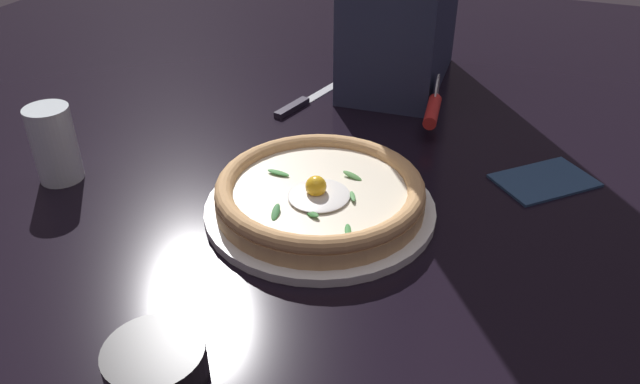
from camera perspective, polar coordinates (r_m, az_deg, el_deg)
ground_plane at (r=0.87m, az=2.89°, el=-1.63°), size 2.40×2.40×0.03m
pizza_plate at (r=0.84m, az=0.00°, el=-1.50°), size 0.31×0.31×0.01m
pizza at (r=0.82m, az=-0.00°, el=-0.00°), size 0.28×0.28×0.05m
side_bowl at (r=0.63m, az=-14.90°, el=-15.01°), size 0.10×0.10×0.04m
pizza_cutter at (r=1.07m, az=10.41°, el=7.73°), size 0.16×0.03×0.07m
table_knife at (r=1.15m, az=-1.54°, el=8.32°), size 0.22×0.07×0.01m
drinking_glass at (r=0.97m, az=-23.18°, el=3.67°), size 0.06×0.06×0.11m
folded_napkin at (r=0.96m, az=19.99°, el=1.10°), size 0.16×0.16×0.01m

